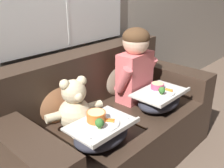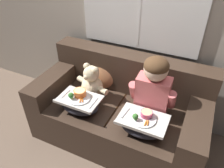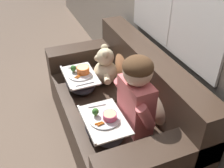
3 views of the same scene
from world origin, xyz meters
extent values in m
plane|color=brown|center=(0.00, 0.00, 0.00)|extent=(14.00, 14.00, 0.00)
cube|color=#38281E|center=(0.00, 0.00, 0.22)|extent=(1.74, 0.87, 0.44)
cube|color=#38281E|center=(0.00, 0.32, 0.66)|extent=(1.74, 0.22, 0.44)
cube|color=#38281E|center=(-0.76, 0.00, 0.54)|extent=(0.22, 0.87, 0.20)
cube|color=#38281E|center=(0.76, 0.00, 0.54)|extent=(0.22, 0.87, 0.20)
cube|color=black|center=(0.00, -0.02, 0.45)|extent=(0.01, 0.61, 0.01)
ellipsoid|color=#C1B293|center=(0.32, 0.25, 0.62)|extent=(0.38, 0.18, 0.39)
ellipsoid|color=#B2754C|center=(-0.32, 0.25, 0.62)|extent=(0.38, 0.18, 0.40)
cube|color=#DB6666|center=(0.32, 0.04, 0.65)|extent=(0.31, 0.18, 0.41)
sphere|color=beige|center=(0.32, 0.04, 0.95)|extent=(0.21, 0.21, 0.21)
ellipsoid|color=#4C331E|center=(0.32, 0.04, 0.98)|extent=(0.22, 0.22, 0.15)
cylinder|color=#DB6666|center=(0.15, 0.02, 0.68)|extent=(0.09, 0.17, 0.23)
cylinder|color=#DB6666|center=(0.50, 0.03, 0.68)|extent=(0.09, 0.17, 0.23)
sphere|color=beige|center=(-0.32, 0.04, 0.56)|extent=(0.23, 0.23, 0.23)
sphere|color=beige|center=(-0.32, 0.04, 0.73)|extent=(0.17, 0.17, 0.17)
sphere|color=beige|center=(-0.38, 0.06, 0.79)|extent=(0.07, 0.07, 0.07)
sphere|color=beige|center=(-0.27, 0.03, 0.79)|extent=(0.07, 0.07, 0.07)
sphere|color=beige|center=(-0.34, -0.03, 0.72)|extent=(0.06, 0.06, 0.06)
sphere|color=black|center=(-0.35, -0.04, 0.72)|extent=(0.02, 0.02, 0.02)
cylinder|color=beige|center=(-0.47, 0.08, 0.58)|extent=(0.13, 0.09, 0.06)
cylinder|color=beige|center=(-0.18, 0.01, 0.58)|extent=(0.13, 0.09, 0.06)
cylinder|color=beige|center=(-0.40, -0.05, 0.47)|extent=(0.08, 0.12, 0.06)
cylinder|color=beige|center=(-0.30, -0.08, 0.47)|extent=(0.08, 0.12, 0.06)
ellipsoid|color=#2D2D38|center=(0.32, -0.21, 0.51)|extent=(0.41, 0.29, 0.13)
cube|color=beige|center=(0.32, -0.21, 0.58)|extent=(0.43, 0.30, 0.01)
cube|color=beige|center=(0.32, -0.35, 0.59)|extent=(0.43, 0.02, 0.02)
cylinder|color=silver|center=(0.32, -0.21, 0.59)|extent=(0.23, 0.23, 0.01)
cylinder|color=#D64C70|center=(0.34, -0.17, 0.62)|extent=(0.10, 0.10, 0.05)
cylinder|color=#E5D189|center=(0.34, -0.17, 0.64)|extent=(0.09, 0.09, 0.01)
sphere|color=#38702D|center=(0.27, -0.26, 0.63)|extent=(0.05, 0.05, 0.05)
cylinder|color=#7A9E56|center=(0.27, -0.26, 0.61)|extent=(0.02, 0.02, 0.02)
cylinder|color=orange|center=(0.36, -0.27, 0.60)|extent=(0.02, 0.06, 0.01)
cylinder|color=orange|center=(0.38, -0.26, 0.60)|extent=(0.02, 0.06, 0.01)
cube|color=silver|center=(0.16, -0.21, 0.59)|extent=(0.03, 0.14, 0.01)
ellipsoid|color=#2D2D38|center=(-0.32, -0.21, 0.51)|extent=(0.39, 0.27, 0.13)
cube|color=beige|center=(-0.32, -0.21, 0.58)|extent=(0.41, 0.29, 0.01)
cube|color=beige|center=(-0.32, -0.35, 0.59)|extent=(0.41, 0.02, 0.02)
cylinder|color=silver|center=(-0.32, -0.21, 0.59)|extent=(0.22, 0.22, 0.01)
cylinder|color=orange|center=(-0.33, -0.18, 0.63)|extent=(0.12, 0.12, 0.06)
cylinder|color=#E5D189|center=(-0.33, -0.18, 0.65)|extent=(0.11, 0.11, 0.01)
sphere|color=#38702D|center=(-0.38, -0.25, 0.64)|extent=(0.05, 0.05, 0.05)
cylinder|color=#7A9E56|center=(-0.38, -0.25, 0.61)|extent=(0.02, 0.02, 0.02)
cylinder|color=orange|center=(-0.29, -0.25, 0.60)|extent=(0.04, 0.06, 0.01)
cylinder|color=orange|center=(-0.27, -0.24, 0.60)|extent=(0.04, 0.05, 0.01)
cube|color=silver|center=(-0.48, -0.21, 0.59)|extent=(0.01, 0.14, 0.01)
cube|color=silver|center=(-0.16, -0.21, 0.59)|extent=(0.01, 0.17, 0.01)
camera|label=1|loc=(-1.30, -1.21, 1.43)|focal=42.00mm
camera|label=2|loc=(0.66, -1.55, 1.94)|focal=35.00mm
camera|label=3|loc=(1.68, -0.69, 1.91)|focal=42.00mm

